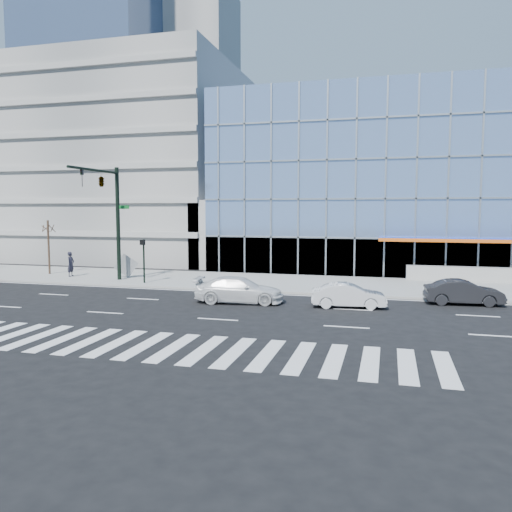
# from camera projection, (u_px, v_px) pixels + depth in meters

# --- Properties ---
(ground) EXTENTS (160.00, 160.00, 0.00)m
(ground) POSITION_uv_depth(u_px,v_px,m) (242.00, 304.00, 27.37)
(ground) COLOR black
(ground) RESTS_ON ground
(sidewalk) EXTENTS (120.00, 8.00, 0.15)m
(sidewalk) POSITION_uv_depth(u_px,v_px,m) (274.00, 282.00, 35.06)
(sidewalk) COLOR gray
(sidewalk) RESTS_ON ground
(theatre_building) EXTENTS (42.00, 26.00, 15.00)m
(theatre_building) POSITION_uv_depth(u_px,v_px,m) (457.00, 186.00, 48.11)
(theatre_building) COLOR #7FA0D5
(theatre_building) RESTS_ON ground
(parking_garage) EXTENTS (24.00, 24.00, 20.00)m
(parking_garage) POSITION_uv_depth(u_px,v_px,m) (138.00, 167.00, 56.59)
(parking_garage) COLOR gray
(parking_garage) RESTS_ON ground
(ramp_block) EXTENTS (6.00, 8.00, 6.00)m
(ramp_block) POSITION_uv_depth(u_px,v_px,m) (235.00, 233.00, 45.95)
(ramp_block) COLOR gray
(ramp_block) RESTS_ON ground
(tower_far_west) EXTENTS (16.00, 16.00, 76.00)m
(tower_far_west) POSITION_uv_depth(u_px,v_px,m) (111.00, 28.00, 90.44)
(tower_far_west) COLOR #495E7F
(tower_far_west) RESTS_ON ground
(tower_far_mid) EXTENTS (13.00, 13.00, 60.00)m
(tower_far_mid) POSITION_uv_depth(u_px,v_px,m) (57.00, 87.00, 101.05)
(tower_far_mid) COLOR #495E7F
(tower_far_mid) RESTS_ON ground
(tower_backdrop) EXTENTS (14.00, 14.00, 48.00)m
(tower_backdrop) POSITION_uv_depth(u_px,v_px,m) (198.00, 116.00, 100.20)
(tower_backdrop) COLOR gray
(tower_backdrop) RESTS_ON ground
(traffic_signal) EXTENTS (1.14, 5.74, 8.00)m
(traffic_signal) POSITION_uv_depth(u_px,v_px,m) (106.00, 195.00, 34.01)
(traffic_signal) COLOR black
(traffic_signal) RESTS_ON sidewalk
(ped_signal_post) EXTENTS (0.30, 0.33, 3.00)m
(ped_signal_post) POSITION_uv_depth(u_px,v_px,m) (143.00, 254.00, 34.10)
(ped_signal_post) COLOR black
(ped_signal_post) RESTS_ON sidewalk
(street_tree_near) EXTENTS (1.10, 1.10, 4.23)m
(street_tree_near) POSITION_uv_depth(u_px,v_px,m) (48.00, 228.00, 38.85)
(street_tree_near) COLOR #332319
(street_tree_near) RESTS_ON sidewalk
(white_suv) EXTENTS (5.15, 2.61, 1.43)m
(white_suv) POSITION_uv_depth(u_px,v_px,m) (239.00, 290.00, 27.74)
(white_suv) COLOR silver
(white_suv) RESTS_ON ground
(white_sedan) EXTENTS (4.03, 1.83, 1.28)m
(white_sedan) POSITION_uv_depth(u_px,v_px,m) (349.00, 295.00, 26.36)
(white_sedan) COLOR silver
(white_sedan) RESTS_ON ground
(dark_sedan) EXTENTS (4.19, 1.74, 1.35)m
(dark_sedan) POSITION_uv_depth(u_px,v_px,m) (463.00, 292.00, 27.19)
(dark_sedan) COLOR black
(dark_sedan) RESTS_ON ground
(pedestrian) EXTENTS (0.48, 0.70, 1.87)m
(pedestrian) POSITION_uv_depth(u_px,v_px,m) (71.00, 264.00, 37.54)
(pedestrian) COLOR black
(pedestrian) RESTS_ON sidewalk
(tilted_panel) EXTENTS (1.74, 0.61, 1.81)m
(tilted_panel) POSITION_uv_depth(u_px,v_px,m) (126.00, 266.00, 36.76)
(tilted_panel) COLOR gray
(tilted_panel) RESTS_ON sidewalk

